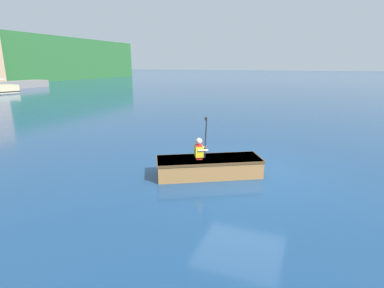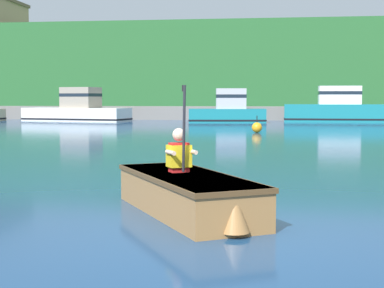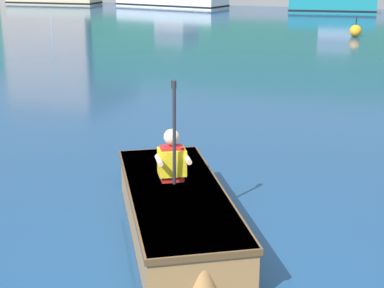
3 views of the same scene
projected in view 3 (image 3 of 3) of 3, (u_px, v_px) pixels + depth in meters
The scene contains 5 objects.
ground_plane at pixel (198, 282), 5.29m from camera, with size 300.00×300.00×0.00m, color navy.
marina_dock at pixel (374, 0), 35.65m from camera, with size 47.72×2.40×0.90m.
rowboat_foreground at pixel (177, 211), 6.11m from camera, with size 2.27×2.96×0.50m.
person_paddler at pixel (172, 158), 6.25m from camera, with size 0.44×0.44×1.13m.
channel_buoy at pixel (356, 31), 22.13m from camera, with size 0.44×0.44×0.72m.
Camera 3 is at (1.47, -4.44, 2.78)m, focal length 55.00 mm.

